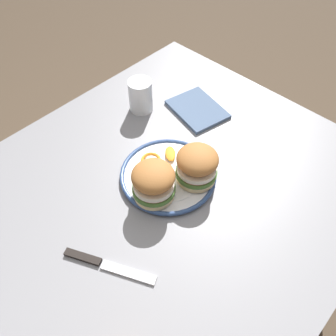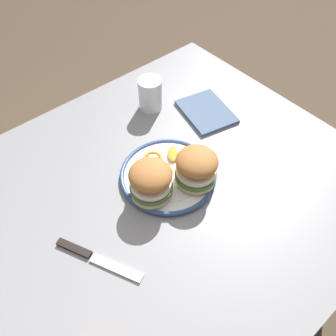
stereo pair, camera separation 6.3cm
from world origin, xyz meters
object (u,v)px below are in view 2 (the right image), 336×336
dinner_plate (168,175)px  sandwich_half_right (150,179)px  drinking_glass (150,96)px  table_knife (93,258)px  dining_table (159,212)px  sandwich_half_left (196,167)px

dinner_plate → sandwich_half_right: 0.10m
drinking_glass → sandwich_half_right: bearing=51.2°
dinner_plate → sandwich_half_right: (0.07, 0.02, 0.06)m
sandwich_half_right → table_knife: (0.21, 0.05, -0.07)m
dining_table → dinner_plate: dinner_plate is taller
dining_table → dinner_plate: 0.13m
sandwich_half_left → table_knife: sandwich_half_left is taller
sandwich_half_left → table_knife: (0.33, 0.01, -0.07)m
sandwich_half_right → dining_table: bearing=169.1°
dinner_plate → sandwich_half_right: size_ratio=1.72×
dinner_plate → drinking_glass: 0.30m
dining_table → drinking_glass: 0.37m
sandwich_half_left → sandwich_half_right: bearing=-22.2°
table_knife → dinner_plate: bearing=-166.4°
sandwich_half_left → table_knife: size_ratio=0.69×
sandwich_half_left → table_knife: bearing=1.0°
sandwich_half_right → table_knife: size_ratio=0.74×
dining_table → drinking_glass: bearing=-125.4°
dining_table → drinking_glass: size_ratio=10.74×
dining_table → table_knife: (0.24, 0.05, 0.11)m
dining_table → sandwich_half_left: 0.20m
dining_table → sandwich_half_left: size_ratio=8.03×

